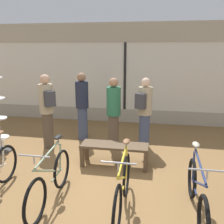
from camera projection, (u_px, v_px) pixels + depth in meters
The scene contains 10 objects.
ground_plane at pixel (94, 189), 4.44m from camera, with size 24.00×24.00×0.00m, color olive.
shop_back_wall at pixel (125, 73), 8.03m from camera, with size 12.00×0.08×3.20m.
bicycle_left at pixel (50, 181), 3.97m from camera, with size 0.46×1.68×1.02m.
bicycle_right at pixel (123, 188), 3.72m from camera, with size 0.46×1.72×1.04m.
bicycle_far_right at pixel (197, 194), 3.64m from camera, with size 0.46×1.74×1.01m.
display_bench at pixel (115, 148), 5.23m from camera, with size 1.40×0.44×0.47m.
customer_near_rack at pixel (82, 105), 6.63m from camera, with size 0.37×0.37×1.81m.
customer_by_window at pixel (114, 112), 6.01m from camera, with size 0.47×0.47×1.75m.
customer_mid_floor at pixel (145, 111), 6.06m from camera, with size 0.46×0.56×1.75m.
customer_near_bench at pixel (47, 109), 6.04m from camera, with size 0.55×0.54×1.83m.
Camera 1 is at (1.01, -3.84, 2.44)m, focal length 40.00 mm.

